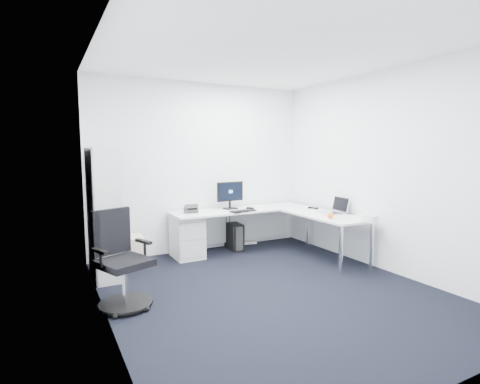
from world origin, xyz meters
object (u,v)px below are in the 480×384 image
l_desk (252,234)px  laptop (329,205)px  bookshelf (103,213)px  task_chair (124,260)px  monitor (230,195)px

l_desk → laptop: (0.94, -0.68, 0.47)m
bookshelf → task_chair: size_ratio=1.64×
task_chair → bookshelf: bearing=69.8°
l_desk → task_chair: task_chair is taller
task_chair → monitor: size_ratio=2.15×
task_chair → laptop: (3.08, 0.42, 0.30)m
task_chair → laptop: bearing=-14.1°
monitor → laptop: monitor is taller
l_desk → monitor: bearing=112.1°
monitor → laptop: (1.11, -1.10, -0.10)m
bookshelf → monitor: (2.00, 0.37, 0.08)m
bookshelf → monitor: size_ratio=3.51×
l_desk → task_chair: bearing=-153.0°
bookshelf → task_chair: bearing=-88.3°
monitor → laptop: 1.56m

